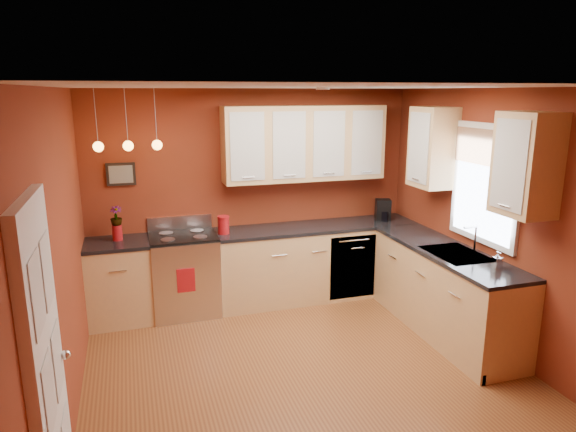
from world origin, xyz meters
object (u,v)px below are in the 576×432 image
object	(u,v)px
coffee_maker	(383,211)
gas_range	(185,274)
sink	(456,256)
soap_pump	(497,260)
red_canister	(223,225)

from	to	relation	value
coffee_maker	gas_range	bearing A→B (deg)	-162.90
gas_range	coffee_maker	distance (m)	2.63
sink	soap_pump	world-z (taller)	sink
gas_range	soap_pump	xyz separation A→B (m)	(2.71, -2.01, 0.54)
soap_pump	coffee_maker	bearing A→B (deg)	94.09
gas_range	soap_pump	world-z (taller)	gas_range
red_canister	soap_pump	xyz separation A→B (m)	(2.24, -1.97, -0.02)
gas_range	soap_pump	size ratio (longest dim) A/B	6.75
sink	red_canister	xyz separation A→B (m)	(-2.15, 1.47, 0.13)
sink	red_canister	world-z (taller)	sink
gas_range	sink	bearing A→B (deg)	-29.78
coffee_maker	soap_pump	size ratio (longest dim) A/B	1.65
red_canister	coffee_maker	distance (m)	2.09
gas_range	sink	size ratio (longest dim) A/B	1.59
gas_range	coffee_maker	xyz separation A→B (m)	(2.56, 0.00, 0.58)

